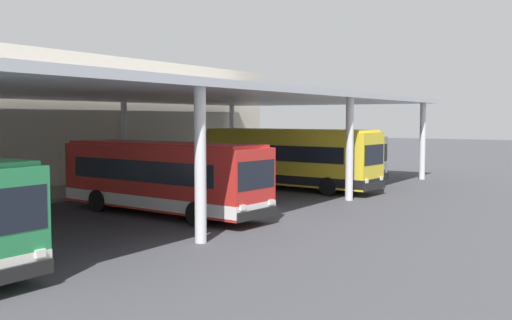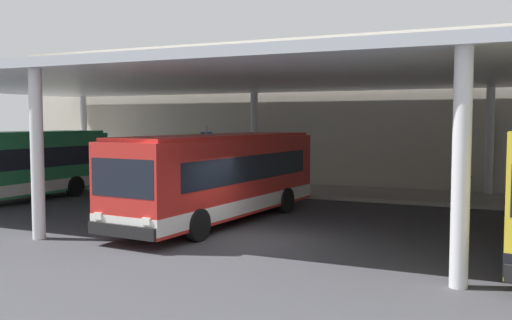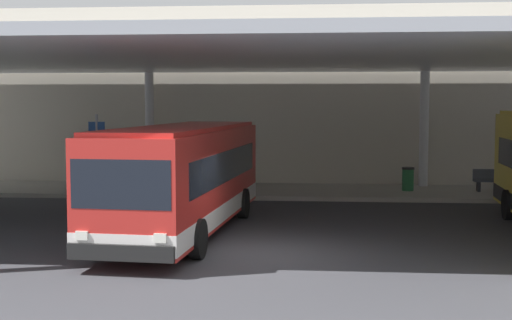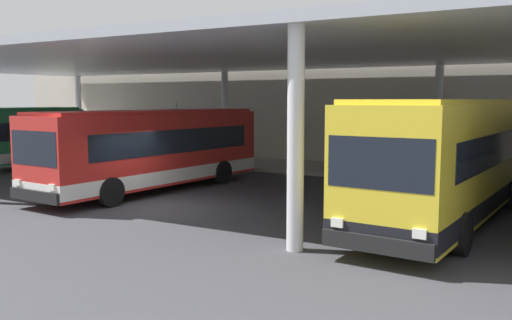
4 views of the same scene
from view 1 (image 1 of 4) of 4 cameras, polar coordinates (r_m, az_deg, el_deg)
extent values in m
plane|color=#3D3D42|center=(26.68, -1.40, -5.04)|extent=(200.00, 200.00, 0.00)
cube|color=#A39E93|center=(34.59, -17.76, -2.99)|extent=(42.00, 4.50, 0.18)
cube|color=beige|center=(36.91, -21.11, 3.68)|extent=(48.00, 1.60, 8.30)
cube|color=silver|center=(29.80, -10.26, 6.27)|extent=(40.00, 17.00, 0.30)
cylinder|color=silver|center=(19.95, -5.40, -0.55)|extent=(0.40, 0.40, 5.25)
cylinder|color=silver|center=(30.59, 9.01, 1.02)|extent=(0.40, 0.40, 5.25)
cylinder|color=silver|center=(39.81, -12.59, 1.67)|extent=(0.40, 0.40, 5.25)
cylinder|color=silver|center=(42.17, 15.77, 1.74)|extent=(0.40, 0.40, 5.25)
cylinder|color=silver|center=(49.27, -2.34, 2.21)|extent=(0.40, 0.40, 5.25)
cube|color=black|center=(15.00, -23.19, -4.60)|extent=(2.30, 0.20, 1.10)
cube|color=black|center=(15.21, -22.85, -10.23)|extent=(2.45, 0.25, 0.36)
cube|color=yellow|center=(14.93, -23.34, -1.47)|extent=(1.75, 0.18, 0.28)
cube|color=white|center=(15.63, -20.09, -8.46)|extent=(0.28, 0.09, 0.20)
cylinder|color=black|center=(17.52, -23.01, -8.53)|extent=(0.32, 1.01, 1.00)
cube|color=red|center=(26.11, -9.07, -1.53)|extent=(3.31, 10.56, 2.70)
cube|color=white|center=(26.22, -9.05, -3.70)|extent=(3.33, 10.59, 0.50)
cube|color=black|center=(26.19, -9.31, -0.86)|extent=(3.20, 8.70, 0.90)
cube|color=black|center=(22.65, -0.04, -1.44)|extent=(2.30, 0.30, 1.10)
cube|color=black|center=(22.79, 0.14, -5.21)|extent=(2.45, 0.35, 0.36)
cube|color=red|center=(26.01, -9.11, 1.56)|extent=(3.08, 10.13, 0.12)
cube|color=yellow|center=(22.60, -0.10, 0.63)|extent=(1.75, 0.26, 0.28)
cube|color=white|center=(22.04, -1.29, -4.61)|extent=(0.29, 0.10, 0.20)
cube|color=white|center=(23.46, 1.45, -4.08)|extent=(0.29, 0.10, 0.20)
cylinder|color=black|center=(23.15, -5.70, -5.21)|extent=(0.36, 1.02, 1.00)
cylinder|color=black|center=(24.98, -1.86, -4.51)|extent=(0.36, 1.02, 1.00)
cylinder|color=black|center=(27.61, -15.01, -3.82)|extent=(0.36, 1.02, 1.00)
cylinder|color=black|center=(29.16, -11.20, -3.35)|extent=(0.36, 1.02, 1.00)
cube|color=yellow|center=(35.20, 3.08, 0.28)|extent=(3.32, 11.35, 3.10)
cube|color=black|center=(35.30, 3.07, -1.67)|extent=(3.34, 11.38, 0.50)
cube|color=black|center=(35.27, 2.88, 0.77)|extent=(3.21, 9.35, 0.90)
cube|color=black|center=(32.42, 11.25, 0.50)|extent=(2.30, 0.29, 1.10)
cube|color=black|center=(32.53, 11.35, -2.50)|extent=(2.46, 0.34, 0.36)
cube|color=yellow|center=(35.13, 3.09, 2.90)|extent=(3.09, 10.89, 0.12)
cube|color=yellow|center=(32.39, 11.23, 2.30)|extent=(1.75, 0.25, 0.28)
cube|color=white|center=(31.69, 10.64, -2.02)|extent=(0.29, 0.10, 0.20)
cube|color=white|center=(33.31, 12.02, -1.75)|extent=(0.29, 0.10, 0.20)
cylinder|color=black|center=(32.46, 6.96, -2.55)|extent=(0.35, 1.02, 1.00)
cylinder|color=black|center=(34.59, 8.99, -2.16)|extent=(0.35, 1.02, 1.00)
cylinder|color=black|center=(36.16, -2.07, -1.84)|extent=(0.35, 1.02, 1.00)
cylinder|color=black|center=(38.09, 0.25, -1.54)|extent=(0.35, 1.02, 1.00)
cube|color=#B7B7BC|center=(39.30, 4.78, 0.37)|extent=(2.84, 10.48, 2.70)
cube|color=#2D4799|center=(39.37, 4.77, -1.08)|extent=(2.86, 10.50, 0.50)
cube|color=black|center=(39.35, 4.58, 0.82)|extent=(2.82, 8.61, 0.90)
cube|color=black|center=(37.31, 11.90, 0.64)|extent=(2.30, 0.19, 1.10)
cube|color=black|center=(37.39, 12.00, -1.66)|extent=(2.45, 0.24, 0.36)
cube|color=silver|center=(39.23, 4.79, 2.43)|extent=(2.62, 10.05, 0.12)
cube|color=yellow|center=(37.28, 11.88, 1.90)|extent=(1.75, 0.18, 0.28)
cube|color=white|center=(36.52, 11.53, -1.24)|extent=(0.28, 0.09, 0.20)
cube|color=white|center=(38.21, 12.43, -1.02)|extent=(0.28, 0.09, 0.20)
cylinder|color=black|center=(36.96, 8.42, -1.76)|extent=(0.31, 1.01, 1.00)
cylinder|color=black|center=(39.23, 9.79, -1.44)|extent=(0.31, 1.01, 1.00)
cylinder|color=black|center=(39.67, 0.27, -1.32)|extent=(0.31, 1.01, 1.00)
cylinder|color=black|center=(41.79, 1.98, -1.05)|extent=(0.31, 1.01, 1.00)
cube|color=#4C515B|center=(40.72, -8.11, -1.04)|extent=(1.80, 0.44, 0.08)
cube|color=#4C515B|center=(40.83, -8.32, -0.67)|extent=(1.80, 0.06, 0.44)
cube|color=#2D2D33|center=(40.21, -8.76, -1.43)|extent=(0.10, 0.36, 0.45)
cube|color=#2D2D33|center=(41.27, -7.47, -1.28)|extent=(0.10, 0.36, 0.45)
cylinder|color=#236638|center=(38.09, -11.66, -1.43)|extent=(0.48, 0.48, 0.90)
cylinder|color=black|center=(38.04, -11.67, -0.70)|extent=(0.52, 0.52, 0.08)
camera|label=2|loc=(28.99, 34.00, 2.28)|focal=39.46mm
camera|label=3|loc=(23.30, 38.35, 2.14)|focal=47.76mm
camera|label=4|loc=(33.48, 31.34, 2.33)|focal=38.30mm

